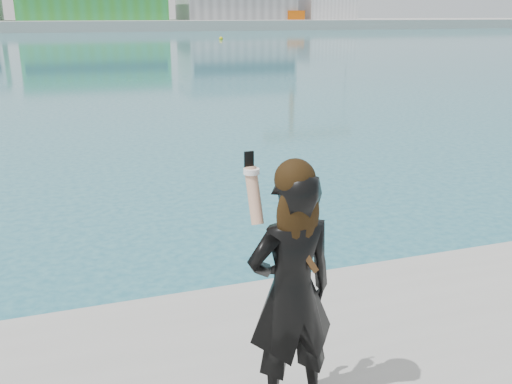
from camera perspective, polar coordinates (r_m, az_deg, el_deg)
far_quay at (r=133.95m, az=-19.56°, el=15.46°), size 320.00×40.00×2.00m
ancillary_shed at (r=144.24m, az=6.98°, el=17.95°), size 12.00×10.00×6.00m
buoy_near at (r=79.48m, az=-3.52°, el=14.96°), size 0.50×0.50×0.50m
woman at (r=3.74m, az=3.56°, el=-9.38°), size 0.63×0.44×1.77m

